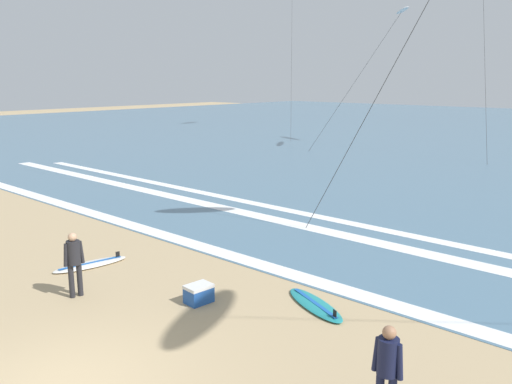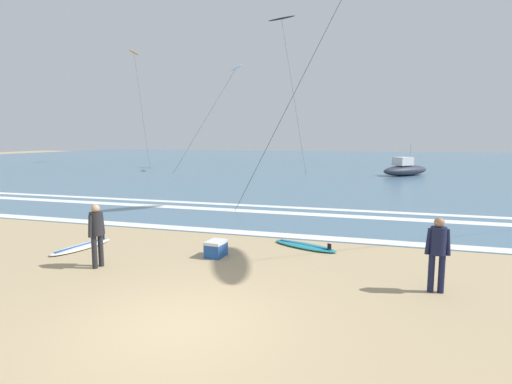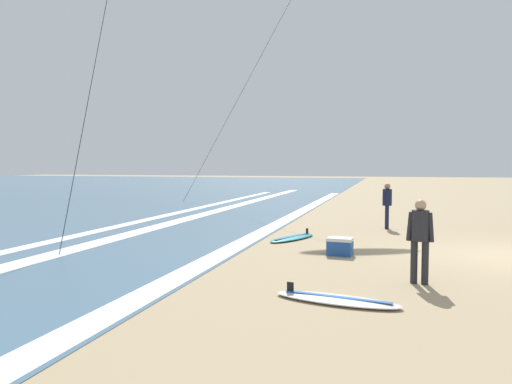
% 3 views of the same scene
% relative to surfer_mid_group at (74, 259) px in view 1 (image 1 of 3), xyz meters
% --- Properties ---
extents(wave_foam_shoreline, '(46.69, 0.62, 0.01)m').
position_rel_surfer_mid_group_xyz_m(wave_foam_shoreline, '(4.82, 4.60, -0.94)').
color(wave_foam_shoreline, white).
rests_on(wave_foam_shoreline, ocean_surface).
extents(wave_foam_mid_break, '(53.22, 0.72, 0.01)m').
position_rel_surfer_mid_group_xyz_m(wave_foam_mid_break, '(5.33, 8.61, -0.94)').
color(wave_foam_mid_break, white).
rests_on(wave_foam_mid_break, ocean_surface).
extents(wave_foam_outer_break, '(47.88, 0.55, 0.01)m').
position_rel_surfer_mid_group_xyz_m(wave_foam_outer_break, '(4.13, 10.05, -0.94)').
color(wave_foam_outer_break, white).
rests_on(wave_foam_outer_break, ocean_surface).
extents(surfer_mid_group, '(0.32, 0.52, 1.60)m').
position_rel_surfer_mid_group_xyz_m(surfer_mid_group, '(0.00, 0.00, 0.00)').
color(surfer_mid_group, '#232328').
rests_on(surfer_mid_group, ground).
extents(surfer_background_far, '(0.51, 0.32, 1.60)m').
position_rel_surfer_mid_group_xyz_m(surfer_background_far, '(7.89, 0.62, 0.00)').
color(surfer_background_far, '#141938').
rests_on(surfer_background_far, ground).
extents(surfboard_right_spare, '(0.94, 2.17, 0.25)m').
position_rel_surfer_mid_group_xyz_m(surfboard_right_spare, '(-1.64, 1.37, -0.91)').
color(surfboard_right_spare, silver).
rests_on(surfboard_right_spare, ground).
extents(surfboard_near_water, '(2.17, 1.38, 0.25)m').
position_rel_surfer_mid_group_xyz_m(surfboard_near_water, '(4.64, 3.36, -0.91)').
color(surfboard_near_water, teal).
rests_on(surfboard_near_water, ground).
extents(kite_white_mid_center, '(5.95, 5.60, 9.94)m').
position_rel_surfer_mid_group_xyz_m(kite_white_mid_center, '(-6.51, 28.83, 8.71)').
color(kite_white_mid_center, white).
rests_on(kite_white_mid_center, ground).
extents(cooler_box, '(0.50, 0.65, 0.44)m').
position_rel_surfer_mid_group_xyz_m(cooler_box, '(2.47, 1.73, -0.74)').
color(cooler_box, '#1E4C9E').
rests_on(cooler_box, ground).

